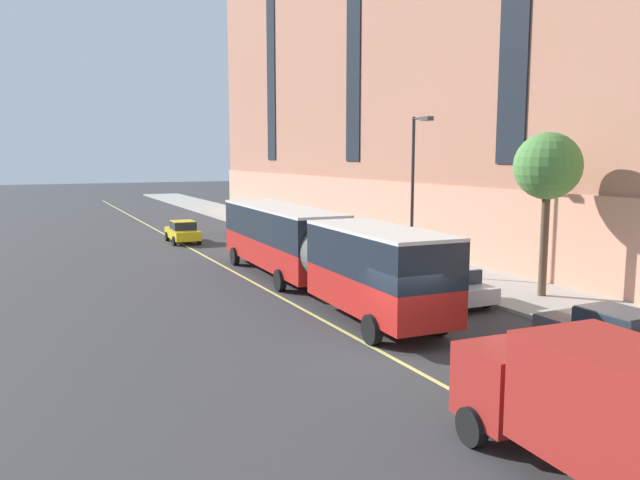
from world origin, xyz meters
The scene contains 12 objects.
ground_plane centered at (0.00, 0.00, 0.00)m, with size 260.00×260.00×0.00m, color #38383A.
sidewalk centered at (9.37, 3.00, 0.07)m, with size 5.31×160.00×0.15m, color #ADA89E.
city_bus centered at (1.30, 9.03, 2.07)m, with size 3.49×19.70×3.55m.
parked_car_champagne_1 centered at (5.42, 13.75, 0.78)m, with size 2.03×4.56×1.56m.
parked_car_darkgray_2 centered at (5.50, -3.52, 0.78)m, with size 1.93×4.61×1.56m.
parked_car_silver_3 centered at (5.55, 4.57, 0.78)m, with size 2.12×4.62×1.56m.
parked_car_navy_4 centered at (5.62, 29.73, 0.78)m, with size 1.99×4.27×1.56m.
box_truck centered at (-1.08, -9.37, 1.63)m, with size 2.60×7.61×2.80m.
taxi_cab centered at (-0.20, 27.39, 0.78)m, with size 1.98×4.28×1.56m.
street_tree_mid_block centered at (9.60, 3.37, 5.60)m, with size 2.81×2.81×6.93m.
street_lamp centered at (7.32, 9.73, 4.88)m, with size 0.36×1.48×7.85m.
lane_centerline centered at (-0.40, 3.00, 0.00)m, with size 0.16×140.00×0.01m, color #E0D66B.
Camera 1 is at (-10.28, -16.14, 6.10)m, focal length 35.00 mm.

